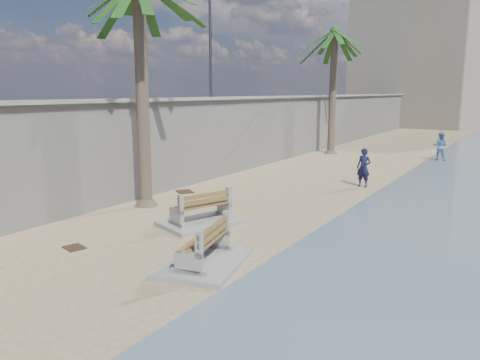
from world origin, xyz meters
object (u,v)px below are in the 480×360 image
at_px(bench_far, 201,211).
at_px(palm_back, 335,34).
at_px(person_b, 440,145).
at_px(bench_near, 204,247).
at_px(person_a, 364,165).

xyz_separation_m(bench_far, palm_back, (-2.67, 17.27, 6.86)).
distance_m(bench_far, palm_back, 18.78).
distance_m(palm_back, person_b, 9.02).
relative_size(bench_near, palm_back, 0.32).
height_order(bench_near, person_b, person_b).
xyz_separation_m(palm_back, person_a, (4.98, -9.32, -6.36)).
bearing_deg(bench_far, person_a, 73.77).
bearing_deg(palm_back, bench_far, -81.22).
xyz_separation_m(palm_back, person_b, (6.35, 0.38, -6.39)).
bearing_deg(person_a, person_b, 89.93).
height_order(bench_near, palm_back, palm_back).
bearing_deg(palm_back, bench_near, -76.74).
bearing_deg(palm_back, person_b, 3.39).
relative_size(bench_near, bench_far, 0.99).
bearing_deg(bench_near, bench_far, 127.70).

